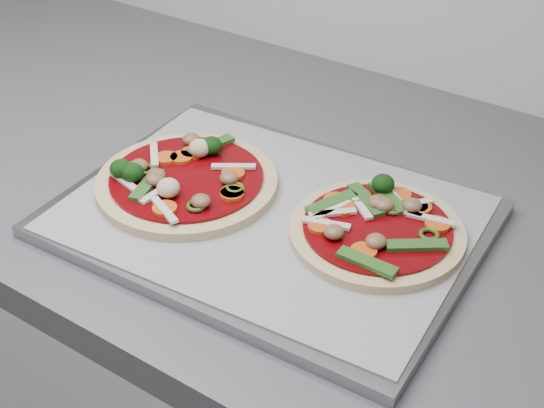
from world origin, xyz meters
The scene contains 6 objects.
base_cabinet centered at (0.00, 1.30, 0.43)m, with size 3.60×0.60×0.86m, color silver.
countertop centered at (0.00, 1.30, 0.88)m, with size 3.60×0.60×0.04m, color #57565D.
baking_tray centered at (0.40, 1.22, 0.91)m, with size 0.42×0.31×0.01m, color gray.
parchment centered at (0.40, 1.22, 0.91)m, with size 0.40×0.29×0.00m, color #95959A.
pizza_left centered at (0.30, 1.20, 0.93)m, with size 0.26×0.26×0.03m.
pizza_right centered at (0.51, 1.24, 0.92)m, with size 0.23×0.23×0.03m.
Camera 1 is at (0.75, 0.70, 1.37)m, focal length 50.00 mm.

